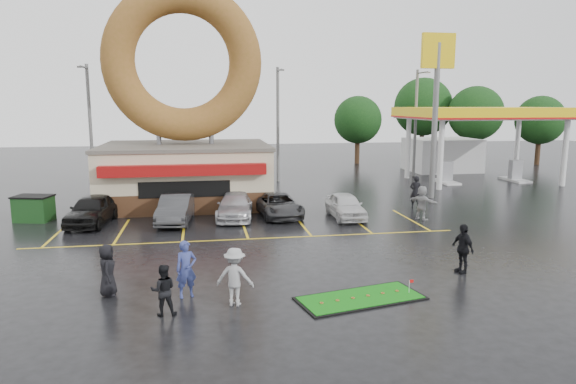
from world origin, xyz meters
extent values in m
plane|color=black|center=(0.00, 0.00, 0.00)|extent=(120.00, 120.00, 0.00)
cube|color=#472B19|center=(-3.00, 13.00, 0.60)|extent=(10.00, 8.00, 1.20)
cube|color=beige|center=(-3.00, 13.00, 2.35)|extent=(10.00, 8.00, 2.30)
cube|color=#59544C|center=(-3.00, 13.00, 3.60)|extent=(10.20, 8.20, 0.20)
cube|color=maroon|center=(-3.00, 8.70, 2.60)|extent=(9.00, 0.60, 0.60)
cylinder|color=slate|center=(-4.60, 13.00, 4.30)|extent=(0.30, 0.30, 1.20)
cylinder|color=slate|center=(-1.40, 13.00, 4.30)|extent=(0.30, 0.30, 1.20)
torus|color=brown|center=(-3.00, 13.00, 8.70)|extent=(9.60, 2.00, 9.60)
cylinder|color=silver|center=(15.00, 15.00, 2.50)|extent=(0.40, 0.40, 5.00)
cylinder|color=silver|center=(25.00, 15.00, 2.50)|extent=(0.40, 0.40, 5.00)
cylinder|color=silver|center=(15.00, 21.00, 2.50)|extent=(0.40, 0.40, 5.00)
cylinder|color=silver|center=(25.00, 21.00, 2.50)|extent=(0.40, 0.40, 5.00)
cube|color=silver|center=(20.00, 18.00, 5.25)|extent=(12.00, 8.00, 0.50)
cube|color=yellow|center=(20.00, 18.00, 5.55)|extent=(12.30, 8.30, 0.70)
cube|color=#99999E|center=(17.00, 18.00, 0.90)|extent=(0.90, 0.60, 1.60)
cube|color=#99999E|center=(23.00, 18.00, 0.90)|extent=(0.90, 0.60, 1.60)
cube|color=silver|center=(20.00, 25.00, 1.50)|extent=(6.00, 5.00, 3.00)
cylinder|color=slate|center=(13.00, 12.00, 5.00)|extent=(0.36, 0.36, 10.00)
cube|color=yellow|center=(13.00, 12.00, 9.50)|extent=(2.20, 0.30, 2.20)
cylinder|color=slate|center=(-10.00, 20.00, 4.50)|extent=(0.24, 0.24, 9.00)
cylinder|color=slate|center=(-10.00, 19.00, 8.70)|extent=(0.12, 2.00, 0.12)
cube|color=slate|center=(-10.00, 18.00, 8.65)|extent=(0.40, 0.18, 0.12)
cylinder|color=slate|center=(4.00, 21.00, 4.50)|extent=(0.24, 0.24, 9.00)
cylinder|color=slate|center=(4.00, 20.00, 8.70)|extent=(0.12, 2.00, 0.12)
cube|color=slate|center=(4.00, 19.00, 8.65)|extent=(0.40, 0.18, 0.12)
cylinder|color=slate|center=(16.00, 22.00, 4.50)|extent=(0.24, 0.24, 9.00)
cylinder|color=slate|center=(16.00, 21.00, 8.70)|extent=(0.12, 2.00, 0.12)
cube|color=slate|center=(16.00, 20.00, 8.65)|extent=(0.40, 0.18, 0.12)
cylinder|color=#332114|center=(26.00, 30.00, 1.44)|extent=(0.50, 0.50, 2.88)
sphere|color=black|center=(26.00, 30.00, 5.20)|extent=(5.60, 5.60, 5.60)
cylinder|color=#332114|center=(32.00, 28.00, 1.26)|extent=(0.50, 0.50, 2.52)
sphere|color=black|center=(32.00, 28.00, 4.55)|extent=(4.90, 4.90, 4.90)
cylinder|color=#332114|center=(22.00, 34.00, 1.62)|extent=(0.50, 0.50, 3.24)
sphere|color=black|center=(22.00, 34.00, 5.85)|extent=(6.30, 6.30, 6.30)
cylinder|color=#332114|center=(14.00, 32.00, 1.26)|extent=(0.50, 0.50, 2.52)
sphere|color=black|center=(14.00, 32.00, 4.55)|extent=(4.90, 4.90, 4.90)
imported|color=black|center=(-7.70, 7.71, 0.77)|extent=(2.39, 4.71, 1.54)
imported|color=#323235|center=(-3.44, 7.39, 0.73)|extent=(2.01, 4.58, 1.46)
imported|color=#AAAAAF|center=(-0.30, 8.00, 0.67)|extent=(2.42, 4.79, 1.33)
imported|color=#2F3032|center=(2.09, 8.00, 0.63)|extent=(2.54, 4.75, 1.27)
imported|color=silver|center=(5.65, 6.98, 0.68)|extent=(1.62, 4.00, 1.36)
imported|color=navy|center=(-2.60, -3.45, 0.93)|extent=(0.78, 0.62, 1.86)
imported|color=black|center=(-3.23, -4.83, 0.77)|extent=(0.77, 0.61, 1.55)
imported|color=#99999C|center=(-1.10, -4.40, 0.91)|extent=(1.34, 1.03, 1.83)
imported|color=black|center=(-5.13, -2.90, 0.86)|extent=(0.62, 0.88, 1.71)
imported|color=black|center=(7.38, -2.65, 0.92)|extent=(0.66, 1.14, 1.83)
imported|color=#99999C|center=(9.62, 5.96, 0.92)|extent=(1.33, 1.74, 1.84)
imported|color=black|center=(10.58, 9.02, 0.97)|extent=(0.84, 0.72, 1.93)
cube|color=#1A441A|center=(-10.91, 8.99, 0.65)|extent=(2.04, 1.60, 1.30)
cube|color=black|center=(2.89, -4.58, 0.02)|extent=(4.34, 2.60, 0.05)
cube|color=#147213|center=(2.89, -4.58, 0.05)|extent=(4.12, 2.38, 0.03)
cylinder|color=silver|center=(4.57, -4.48, 0.28)|extent=(0.02, 0.02, 0.46)
cube|color=red|center=(4.64, -4.48, 0.46)|extent=(0.14, 0.01, 0.10)
camera|label=1|loc=(-1.98, -19.58, 6.17)|focal=32.00mm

